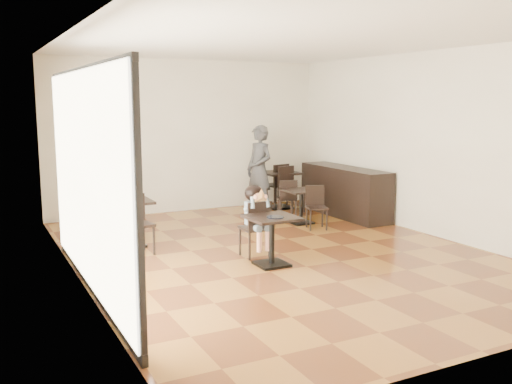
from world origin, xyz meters
TOP-DOWN VIEW (x-y plane):
  - floor at (0.00, 0.00)m, footprint 6.00×8.00m
  - ceiling at (0.00, 0.00)m, footprint 6.00×8.00m
  - wall_back at (0.00, 4.00)m, footprint 6.00×0.01m
  - wall_front at (0.00, -4.00)m, footprint 6.00×0.01m
  - wall_left at (-3.00, 0.00)m, footprint 0.01×8.00m
  - wall_right at (3.00, 0.00)m, footprint 0.01×8.00m
  - storefront_window at (-2.97, -0.50)m, footprint 0.04×4.50m
  - child_table at (-0.41, -0.50)m, footprint 0.68×0.68m
  - child_chair at (-0.41, 0.05)m, footprint 0.39×0.39m
  - child at (-0.41, 0.05)m, footprint 0.39×0.55m
  - plate at (-0.41, -0.60)m, footprint 0.24×0.24m
  - pizza_slice at (-0.41, -0.14)m, footprint 0.25×0.19m
  - adult_patron at (1.20, 3.02)m, footprint 0.58×0.76m
  - cafe_table_mid at (1.45, 1.75)m, footprint 0.79×0.79m
  - cafe_table_left at (-1.95, 1.52)m, footprint 0.83×0.83m
  - cafe_table_back at (1.85, 3.32)m, footprint 0.91×0.91m
  - chair_mid_a at (1.45, 2.30)m, footprint 0.45×0.45m
  - chair_mid_b at (1.45, 1.20)m, footprint 0.45×0.45m
  - chair_left_a at (-1.95, 2.07)m, footprint 0.48×0.48m
  - chair_left_b at (-1.95, 0.97)m, footprint 0.48×0.48m
  - chair_back_a at (1.85, 3.50)m, footprint 0.52×0.52m
  - chair_back_b at (1.85, 2.77)m, footprint 0.52×0.52m
  - service_counter at (2.65, 2.00)m, footprint 0.60×2.40m

SIDE VIEW (x-z plane):
  - floor at x=0.00m, z-range -0.01..0.01m
  - cafe_table_mid at x=1.45m, z-range 0.00..0.66m
  - child_table at x=-0.41m, z-range 0.00..0.72m
  - cafe_table_left at x=-1.95m, z-range 0.00..0.76m
  - chair_mid_a at x=1.45m, z-range 0.00..0.79m
  - chair_mid_b at x=1.45m, z-range 0.00..0.79m
  - cafe_table_back at x=1.85m, z-range 0.00..0.81m
  - child_chair at x=-0.41m, z-range 0.00..0.87m
  - chair_left_a at x=-1.95m, z-range 0.00..0.91m
  - chair_left_b at x=-1.95m, z-range 0.00..0.91m
  - chair_back_a at x=1.85m, z-range 0.00..0.97m
  - chair_back_b at x=1.85m, z-range 0.00..0.97m
  - service_counter at x=2.65m, z-range 0.00..1.00m
  - child at x=-0.41m, z-range 0.00..1.09m
  - plate at x=-0.41m, z-range 0.72..0.74m
  - adult_patron at x=1.20m, z-range 0.00..1.85m
  - pizza_slice at x=-0.41m, z-range 0.92..0.97m
  - storefront_window at x=-2.97m, z-range 0.10..2.70m
  - wall_back at x=0.00m, z-range 0.00..3.20m
  - wall_front at x=0.00m, z-range 0.00..3.20m
  - wall_left at x=-3.00m, z-range 0.00..3.20m
  - wall_right at x=3.00m, z-range 0.00..3.20m
  - ceiling at x=0.00m, z-range 3.20..3.21m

